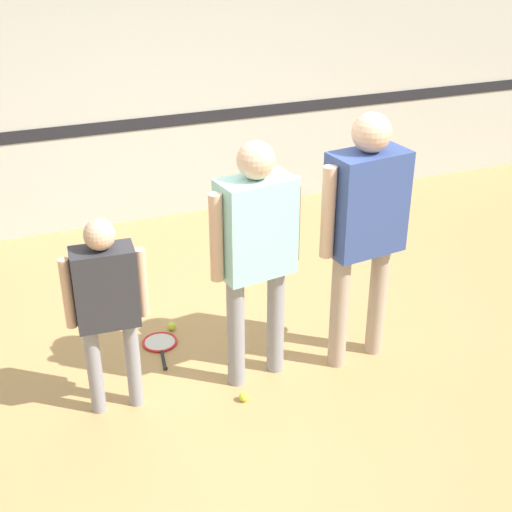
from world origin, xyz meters
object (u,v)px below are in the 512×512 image
at_px(person_student_right, 365,216).
at_px(tennis_ball_near_instructor, 244,397).
at_px(racket_spare_on_floor, 160,344).
at_px(person_student_left, 106,297).
at_px(racket_second_spare, 90,305).
at_px(person_instructor, 256,240).
at_px(tennis_ball_by_spare_racket, 172,326).

xyz_separation_m(person_student_right, tennis_ball_near_instructor, (-0.95, -0.19, -1.11)).
distance_m(racket_spare_on_floor, tennis_ball_near_instructor, 0.93).
relative_size(person_student_left, tennis_ball_near_instructor, 20.71).
bearing_deg(racket_second_spare, person_instructor, -140.71).
bearing_deg(person_student_left, racket_second_spare, 92.06).
bearing_deg(tennis_ball_by_spare_racket, racket_spare_on_floor, -129.21).
bearing_deg(person_student_right, racket_spare_on_floor, -34.71).
distance_m(person_student_left, racket_second_spare, 1.61).
height_order(person_student_left, tennis_ball_by_spare_racket, person_student_left).
height_order(person_instructor, person_student_left, person_instructor).
height_order(tennis_ball_near_instructor, tennis_ball_by_spare_racket, same).
distance_m(person_instructor, racket_second_spare, 1.98).
bearing_deg(racket_spare_on_floor, person_instructor, 49.26).
relative_size(person_instructor, person_student_right, 0.94).
bearing_deg(tennis_ball_near_instructor, person_instructor, 53.05).
height_order(person_instructor, tennis_ball_near_instructor, person_instructor).
height_order(racket_spare_on_floor, tennis_ball_by_spare_racket, tennis_ball_by_spare_racket).
xyz_separation_m(person_student_right, racket_spare_on_floor, (-1.31, 0.67, -1.13)).
relative_size(person_student_right, tennis_ball_near_instructor, 27.94).
xyz_separation_m(person_instructor, tennis_ball_near_instructor, (-0.18, -0.24, -1.04)).
bearing_deg(racket_spare_on_floor, person_student_left, -28.36).
height_order(person_student_right, tennis_ball_by_spare_racket, person_student_right).
xyz_separation_m(person_instructor, tennis_ball_by_spare_racket, (-0.41, 0.78, -1.04)).
relative_size(person_student_left, racket_spare_on_floor, 2.68).
xyz_separation_m(person_student_left, racket_spare_on_floor, (0.44, 0.61, -0.84)).
bearing_deg(racket_second_spare, person_student_left, -176.71).
distance_m(racket_second_spare, tennis_ball_by_spare_racket, 0.81).
xyz_separation_m(racket_spare_on_floor, tennis_ball_near_instructor, (0.36, -0.86, 0.02)).
relative_size(racket_second_spare, tennis_ball_by_spare_racket, 7.65).
xyz_separation_m(person_student_left, racket_second_spare, (0.04, 1.38, -0.84)).
height_order(racket_second_spare, tennis_ball_by_spare_racket, tennis_ball_by_spare_racket).
relative_size(person_student_right, racket_spare_on_floor, 3.61).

